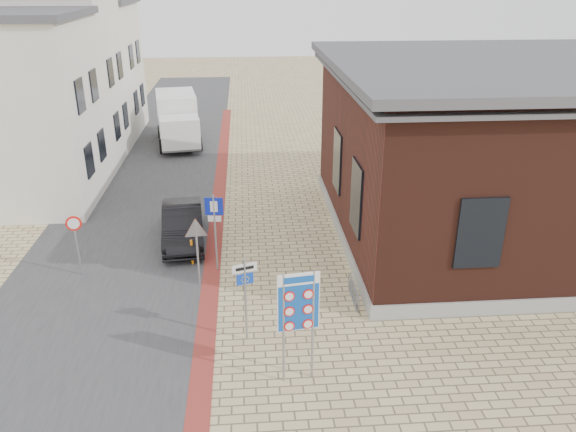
{
  "coord_description": "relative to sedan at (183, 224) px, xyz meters",
  "views": [
    {
      "loc": [
        -0.67,
        -13.15,
        9.67
      ],
      "look_at": [
        0.68,
        4.04,
        2.2
      ],
      "focal_mm": 35.0,
      "sensor_mm": 36.0,
      "label": 1
    }
  ],
  "objects": [
    {
      "name": "townhouse_mid",
      "position": [
        -7.79,
        11.03,
        3.85
      ],
      "size": [
        7.4,
        6.4,
        9.1
      ],
      "color": "silver",
      "rests_on": "ground"
    },
    {
      "name": "road_strip",
      "position": [
        -2.3,
        8.03,
        -0.71
      ],
      "size": [
        7.0,
        60.0,
        0.02
      ],
      "primitive_type": "cube",
      "color": "#38383A",
      "rests_on": "ground"
    },
    {
      "name": "speed_sign",
      "position": [
        -3.3,
        -2.47,
        0.78
      ],
      "size": [
        0.53,
        0.12,
        2.24
      ],
      "rotation": [
        0.0,
        0.0,
        0.17
      ],
      "color": "gray",
      "rests_on": "ground"
    },
    {
      "name": "box_truck",
      "position": [
        -1.54,
        13.9,
        0.83
      ],
      "size": [
        3.11,
        5.99,
        2.99
      ],
      "rotation": [
        0.0,
        0.0,
        0.15
      ],
      "color": "slate",
      "rests_on": "ground"
    },
    {
      "name": "sedan",
      "position": [
        0.0,
        0.0,
        0.0
      ],
      "size": [
        1.92,
        4.47,
        1.43
      ],
      "primitive_type": "imported",
      "rotation": [
        0.0,
        0.0,
        0.1
      ],
      "color": "black",
      "rests_on": "ground"
    },
    {
      "name": "yield_sign",
      "position": [
        0.84,
        -3.47,
        1.12
      ],
      "size": [
        0.86,
        0.12,
        2.41
      ],
      "rotation": [
        0.0,
        0.0,
        0.07
      ],
      "color": "gray",
      "rests_on": "ground"
    },
    {
      "name": "ground",
      "position": [
        3.2,
        -6.97,
        -0.72
      ],
      "size": [
        120.0,
        120.0,
        0.0
      ],
      "primitive_type": "plane",
      "color": "tan",
      "rests_on": "ground"
    },
    {
      "name": "bollard",
      "position": [
        0.49,
        -1.97,
        -0.23
      ],
      "size": [
        0.11,
        0.11,
        0.96
      ],
      "primitive_type": "cylinder",
      "rotation": [
        0.0,
        0.0,
        -0.37
      ],
      "color": "orange",
      "rests_on": "ground"
    },
    {
      "name": "border_sign",
      "position": [
        3.7,
        -8.47,
        1.53
      ],
      "size": [
        1.06,
        0.2,
        3.11
      ],
      "rotation": [
        0.0,
        0.0,
        0.14
      ],
      "color": "gray",
      "rests_on": "ground"
    },
    {
      "name": "parking_sign",
      "position": [
        1.4,
        -2.47,
        1.25
      ],
      "size": [
        0.62,
        0.11,
        2.84
      ],
      "rotation": [
        0.0,
        0.0,
        -0.12
      ],
      "color": "gray",
      "rests_on": "ground"
    },
    {
      "name": "townhouse_far",
      "position": [
        -7.79,
        17.03,
        3.45
      ],
      "size": [
        7.4,
        6.4,
        8.3
      ],
      "color": "silver",
      "rests_on": "ground"
    },
    {
      "name": "essen_sign",
      "position": [
        2.4,
        -6.67,
        1.02
      ],
      "size": [
        0.68,
        0.25,
        2.61
      ],
      "rotation": [
        0.0,
        0.0,
        0.3
      ],
      "color": "gray",
      "rests_on": "ground"
    },
    {
      "name": "brick_building",
      "position": [
        12.19,
        0.03,
        2.77
      ],
      "size": [
        13.0,
        13.0,
        6.8
      ],
      "color": "gray",
      "rests_on": "ground"
    },
    {
      "name": "bike_rack",
      "position": [
        5.85,
        -4.77,
        -0.45
      ],
      "size": [
        0.08,
        1.8,
        0.6
      ],
      "color": "slate",
      "rests_on": "ground"
    },
    {
      "name": "townhouse_near",
      "position": [
        -7.79,
        5.03,
        3.45
      ],
      "size": [
        7.4,
        6.4,
        8.3
      ],
      "color": "silver",
      "rests_on": "ground"
    },
    {
      "name": "curb_strip",
      "position": [
        1.2,
        3.03,
        -0.7
      ],
      "size": [
        0.6,
        40.0,
        0.02
      ],
      "primitive_type": "cube",
      "color": "maroon",
      "rests_on": "ground"
    }
  ]
}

